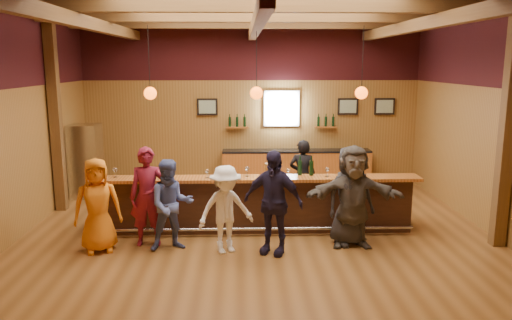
# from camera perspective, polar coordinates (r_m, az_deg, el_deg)

# --- Properties ---
(room) EXTENTS (9.04, 9.00, 4.52)m
(room) POSITION_cam_1_polar(r_m,az_deg,el_deg) (9.55, 0.04, 10.75)
(room) COLOR brown
(room) RESTS_ON ground
(bar_counter) EXTENTS (6.30, 1.07, 1.11)m
(bar_counter) POSITION_cam_1_polar(r_m,az_deg,el_deg) (10.03, 0.12, -4.81)
(bar_counter) COLOR black
(bar_counter) RESTS_ON ground
(back_bar_cabinet) EXTENTS (4.00, 0.52, 0.95)m
(back_bar_cabinet) POSITION_cam_1_polar(r_m,az_deg,el_deg) (13.59, 4.63, -0.82)
(back_bar_cabinet) COLOR #984F1B
(back_bar_cabinet) RESTS_ON ground
(window) EXTENTS (0.95, 0.09, 0.95)m
(window) POSITION_cam_1_polar(r_m,az_deg,el_deg) (13.54, 2.94, 5.90)
(window) COLOR silver
(window) RESTS_ON room
(framed_pictures) EXTENTS (5.35, 0.05, 0.45)m
(framed_pictures) POSITION_cam_1_polar(r_m,az_deg,el_deg) (13.62, 6.60, 6.09)
(framed_pictures) COLOR black
(framed_pictures) RESTS_ON room
(wine_shelves) EXTENTS (3.00, 0.18, 0.30)m
(wine_shelves) POSITION_cam_1_polar(r_m,az_deg,el_deg) (13.52, 2.94, 4.06)
(wine_shelves) COLOR #984F1B
(wine_shelves) RESTS_ON room
(pendant_lights) EXTENTS (4.24, 0.24, 1.37)m
(pendant_lights) POSITION_cam_1_polar(r_m,az_deg,el_deg) (9.51, 0.05, 7.70)
(pendant_lights) COLOR black
(pendant_lights) RESTS_ON room
(stainless_fridge) EXTENTS (0.70, 0.70, 1.80)m
(stainless_fridge) POSITION_cam_1_polar(r_m,az_deg,el_deg) (12.90, -18.85, -0.10)
(stainless_fridge) COLOR silver
(stainless_fridge) RESTS_ON ground
(customer_orange) EXTENTS (0.93, 0.75, 1.66)m
(customer_orange) POSITION_cam_1_polar(r_m,az_deg,el_deg) (9.12, -17.66, -4.96)
(customer_orange) COLOR orange
(customer_orange) RESTS_ON ground
(customer_redvest) EXTENTS (0.67, 0.45, 1.80)m
(customer_redvest) POSITION_cam_1_polar(r_m,az_deg,el_deg) (9.18, -12.25, -4.12)
(customer_redvest) COLOR maroon
(customer_redvest) RESTS_ON ground
(customer_denim) EXTENTS (0.92, 0.80, 1.63)m
(customer_denim) POSITION_cam_1_polar(r_m,az_deg,el_deg) (8.90, -9.65, -5.10)
(customer_denim) COLOR #4D5D9B
(customer_denim) RESTS_ON ground
(customer_white) EXTENTS (1.14, 0.92, 1.55)m
(customer_white) POSITION_cam_1_polar(r_m,az_deg,el_deg) (8.67, -3.48, -5.67)
(customer_white) COLOR white
(customer_white) RESTS_ON ground
(customer_navy) EXTENTS (1.15, 0.85, 1.82)m
(customer_navy) POSITION_cam_1_polar(r_m,az_deg,el_deg) (8.59, 1.95, -4.86)
(customer_navy) COLOR #201C38
(customer_navy) RESTS_ON ground
(customer_brown) EXTENTS (1.74, 0.62, 1.85)m
(customer_brown) POSITION_cam_1_polar(r_m,az_deg,el_deg) (9.04, 11.07, -4.16)
(customer_brown) COLOR #514A41
(customer_brown) RESTS_ON ground
(customer_dark) EXTENTS (1.01, 0.80, 1.82)m
(customer_dark) POSITION_cam_1_polar(r_m,az_deg,el_deg) (9.18, 10.73, -4.02)
(customer_dark) COLOR black
(customer_dark) RESTS_ON ground
(bartender) EXTENTS (0.66, 0.49, 1.63)m
(bartender) POSITION_cam_1_polar(r_m,az_deg,el_deg) (11.00, 5.34, -1.86)
(bartender) COLOR black
(bartender) RESTS_ON ground
(ice_bucket) EXTENTS (0.22, 0.22, 0.24)m
(ice_bucket) POSITION_cam_1_polar(r_m,az_deg,el_deg) (9.67, 1.64, -1.09)
(ice_bucket) COLOR brown
(ice_bucket) RESTS_ON bar_counter
(bottle_a) EXTENTS (0.08, 0.08, 0.38)m
(bottle_a) POSITION_cam_1_polar(r_m,az_deg,el_deg) (9.75, 5.04, -0.86)
(bottle_a) COLOR black
(bottle_a) RESTS_ON bar_counter
(bottle_b) EXTENTS (0.08, 0.08, 0.38)m
(bottle_b) POSITION_cam_1_polar(r_m,az_deg,el_deg) (9.74, 6.35, -0.89)
(bottle_b) COLOR black
(bottle_b) RESTS_ON bar_counter
(glass_a) EXTENTS (0.08, 0.08, 0.19)m
(glass_a) POSITION_cam_1_polar(r_m,az_deg,el_deg) (9.89, -15.81, -1.14)
(glass_a) COLOR silver
(glass_a) RESTS_ON bar_counter
(glass_b) EXTENTS (0.08, 0.08, 0.18)m
(glass_b) POSITION_cam_1_polar(r_m,az_deg,el_deg) (9.59, -12.23, -1.39)
(glass_b) COLOR silver
(glass_b) RESTS_ON bar_counter
(glass_c) EXTENTS (0.08, 0.08, 0.18)m
(glass_c) POSITION_cam_1_polar(r_m,az_deg,el_deg) (9.61, -10.17, -1.30)
(glass_c) COLOR silver
(glass_c) RESTS_ON bar_counter
(glass_d) EXTENTS (0.08, 0.08, 0.17)m
(glass_d) POSITION_cam_1_polar(r_m,az_deg,el_deg) (9.51, -5.60, -1.33)
(glass_d) COLOR silver
(glass_d) RESTS_ON bar_counter
(glass_e) EXTENTS (0.09, 0.09, 0.20)m
(glass_e) POSITION_cam_1_polar(r_m,az_deg,el_deg) (9.61, -1.04, -1.05)
(glass_e) COLOR silver
(glass_e) RESTS_ON bar_counter
(glass_f) EXTENTS (0.08, 0.08, 0.17)m
(glass_f) POSITION_cam_1_polar(r_m,az_deg,el_deg) (9.54, 3.70, -1.25)
(glass_f) COLOR silver
(glass_f) RESTS_ON bar_counter
(glass_g) EXTENTS (0.08, 0.08, 0.18)m
(glass_g) POSITION_cam_1_polar(r_m,az_deg,el_deg) (9.68, 8.14, -1.13)
(glass_g) COLOR silver
(glass_g) RESTS_ON bar_counter
(glass_h) EXTENTS (0.07, 0.07, 0.17)m
(glass_h) POSITION_cam_1_polar(r_m,az_deg,el_deg) (9.73, 11.51, -1.24)
(glass_h) COLOR silver
(glass_h) RESTS_ON bar_counter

